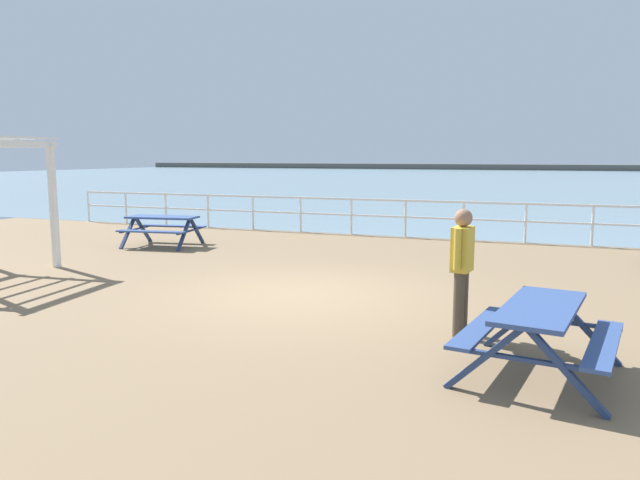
# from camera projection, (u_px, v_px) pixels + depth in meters

# --- Properties ---
(ground_plane) EXTENTS (30.00, 24.00, 0.20)m
(ground_plane) POSITION_uv_depth(u_px,v_px,m) (301.00, 300.00, 10.21)
(ground_plane) COLOR #846B4C
(sea_band) EXTENTS (142.00, 90.00, 0.01)m
(sea_band) POSITION_uv_depth(u_px,v_px,m) (509.00, 179.00, 58.94)
(sea_band) COLOR gray
(sea_band) RESTS_ON ground
(distant_shoreline) EXTENTS (142.00, 6.00, 1.80)m
(distant_shoreline) POSITION_uv_depth(u_px,v_px,m) (527.00, 170.00, 98.68)
(distant_shoreline) COLOR #4C4C47
(distant_shoreline) RESTS_ON ground
(seaward_railing) EXTENTS (23.07, 0.07, 1.08)m
(seaward_railing) POSITION_uv_depth(u_px,v_px,m) (406.00, 211.00, 17.25)
(seaward_railing) COLOR white
(seaward_railing) RESTS_ON ground
(picnic_table_mid_centre) EXTENTS (1.77, 2.01, 0.80)m
(picnic_table_mid_centre) POSITION_uv_depth(u_px,v_px,m) (540.00, 323.00, 6.32)
(picnic_table_mid_centre) COLOR #334C84
(picnic_table_mid_centre) RESTS_ON ground
(picnic_table_far_left) EXTENTS (1.99, 1.75, 0.80)m
(picnic_table_far_left) POSITION_uv_depth(u_px,v_px,m) (162.00, 224.00, 15.55)
(picnic_table_far_left) COLOR #334C84
(picnic_table_far_left) RESTS_ON ground
(visitor) EXTENTS (0.27, 0.53, 1.66)m
(visitor) POSITION_uv_depth(u_px,v_px,m) (462.00, 264.00, 7.74)
(visitor) COLOR #4C4233
(visitor) RESTS_ON ground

